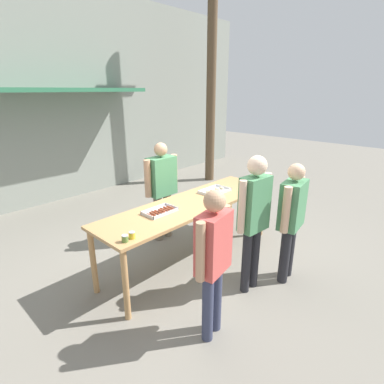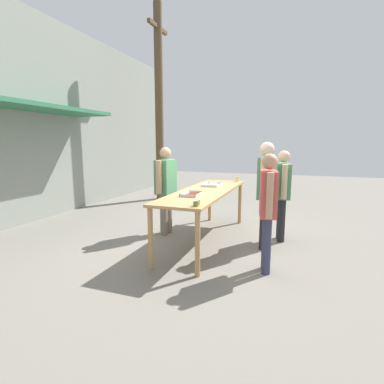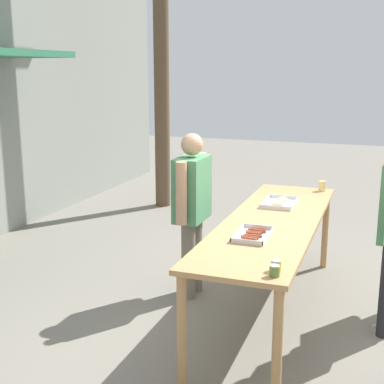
{
  "view_description": "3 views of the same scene",
  "coord_description": "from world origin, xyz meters",
  "px_view_note": "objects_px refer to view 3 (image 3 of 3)",
  "views": [
    {
      "loc": [
        -2.87,
        -2.69,
        2.41
      ],
      "look_at": [
        0.0,
        0.0,
        1.06
      ],
      "focal_mm": 28.0,
      "sensor_mm": 36.0,
      "label": 1
    },
    {
      "loc": [
        -4.84,
        -1.52,
        1.71
      ],
      "look_at": [
        -0.56,
        0.04,
        0.96
      ],
      "focal_mm": 28.0,
      "sensor_mm": 36.0,
      "label": 2
    },
    {
      "loc": [
        -4.57,
        -0.9,
        2.23
      ],
      "look_at": [
        0.17,
        0.83,
        1.06
      ],
      "focal_mm": 50.0,
      "sensor_mm": 36.0,
      "label": 3
    }
  ],
  "objects_px": {
    "condiment_jar_ketchup": "(276,266)",
    "condiment_jar_mustard": "(275,271)",
    "food_tray_buns": "(279,203)",
    "beer_cup": "(322,186)",
    "food_tray_sausages": "(253,235)",
    "utility_pole": "(161,25)",
    "person_server_behind_table": "(192,202)"
  },
  "relations": [
    {
      "from": "person_server_behind_table",
      "to": "utility_pole",
      "type": "xyz_separation_m",
      "value": [
        3.23,
        1.69,
        1.92
      ]
    },
    {
      "from": "food_tray_sausages",
      "to": "utility_pole",
      "type": "bearing_deg",
      "value": 32.06
    },
    {
      "from": "condiment_jar_ketchup",
      "to": "person_server_behind_table",
      "type": "xyz_separation_m",
      "value": [
        1.39,
        1.1,
        0.01
      ]
    },
    {
      "from": "food_tray_buns",
      "to": "condiment_jar_mustard",
      "type": "xyz_separation_m",
      "value": [
        -1.86,
        -0.33,
        0.02
      ]
    },
    {
      "from": "person_server_behind_table",
      "to": "utility_pole",
      "type": "height_order",
      "value": "utility_pole"
    },
    {
      "from": "utility_pole",
      "to": "food_tray_sausages",
      "type": "bearing_deg",
      "value": -147.94
    },
    {
      "from": "food_tray_sausages",
      "to": "utility_pole",
      "type": "height_order",
      "value": "utility_pole"
    },
    {
      "from": "food_tray_sausages",
      "to": "food_tray_buns",
      "type": "relative_size",
      "value": 0.92
    },
    {
      "from": "beer_cup",
      "to": "condiment_jar_ketchup",
      "type": "bearing_deg",
      "value": 179.91
    },
    {
      "from": "condiment_jar_mustard",
      "to": "condiment_jar_ketchup",
      "type": "distance_m",
      "value": 0.1
    },
    {
      "from": "condiment_jar_ketchup",
      "to": "person_server_behind_table",
      "type": "distance_m",
      "value": 1.77
    },
    {
      "from": "condiment_jar_ketchup",
      "to": "food_tray_buns",
      "type": "bearing_deg",
      "value": 10.24
    },
    {
      "from": "food_tray_sausages",
      "to": "utility_pole",
      "type": "relative_size",
      "value": 0.08
    },
    {
      "from": "condiment_jar_ketchup",
      "to": "person_server_behind_table",
      "type": "height_order",
      "value": "person_server_behind_table"
    },
    {
      "from": "condiment_jar_mustard",
      "to": "beer_cup",
      "type": "distance_m",
      "value": 2.64
    },
    {
      "from": "food_tray_buns",
      "to": "beer_cup",
      "type": "height_order",
      "value": "beer_cup"
    },
    {
      "from": "food_tray_buns",
      "to": "food_tray_sausages",
      "type": "bearing_deg",
      "value": 179.96
    },
    {
      "from": "food_tray_sausages",
      "to": "food_tray_buns",
      "type": "distance_m",
      "value": 1.1
    },
    {
      "from": "beer_cup",
      "to": "utility_pole",
      "type": "distance_m",
      "value": 3.97
    },
    {
      "from": "beer_cup",
      "to": "utility_pole",
      "type": "bearing_deg",
      "value": 53.41
    },
    {
      "from": "food_tray_buns",
      "to": "utility_pole",
      "type": "relative_size",
      "value": 0.08
    },
    {
      "from": "condiment_jar_ketchup",
      "to": "food_tray_sausages",
      "type": "bearing_deg",
      "value": 25.48
    },
    {
      "from": "person_server_behind_table",
      "to": "beer_cup",
      "type": "bearing_deg",
      "value": -43.41
    },
    {
      "from": "food_tray_sausages",
      "to": "person_server_behind_table",
      "type": "height_order",
      "value": "person_server_behind_table"
    },
    {
      "from": "condiment_jar_mustard",
      "to": "utility_pole",
      "type": "xyz_separation_m",
      "value": [
        4.71,
        2.8,
        1.93
      ]
    },
    {
      "from": "food_tray_sausages",
      "to": "beer_cup",
      "type": "bearing_deg",
      "value": -9.84
    },
    {
      "from": "condiment_jar_ketchup",
      "to": "beer_cup",
      "type": "distance_m",
      "value": 2.54
    },
    {
      "from": "food_tray_sausages",
      "to": "utility_pole",
      "type": "distance_m",
      "value": 5.05
    },
    {
      "from": "condiment_jar_mustard",
      "to": "person_server_behind_table",
      "type": "distance_m",
      "value": 1.86
    },
    {
      "from": "food_tray_buns",
      "to": "condiment_jar_ketchup",
      "type": "distance_m",
      "value": 1.8
    },
    {
      "from": "food_tray_buns",
      "to": "person_server_behind_table",
      "type": "height_order",
      "value": "person_server_behind_table"
    },
    {
      "from": "condiment_jar_ketchup",
      "to": "condiment_jar_mustard",
      "type": "bearing_deg",
      "value": -174.85
    }
  ]
}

